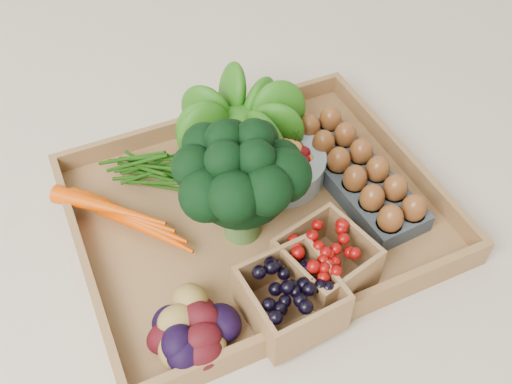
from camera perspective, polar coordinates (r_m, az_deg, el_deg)
name	(u,v)px	position (r m, az deg, el deg)	size (l,w,h in m)	color
ground	(256,217)	(0.92, 0.00, -2.51)	(4.00, 4.00, 0.00)	beige
tray	(256,214)	(0.91, 0.00, -2.21)	(0.55, 0.45, 0.01)	olive
carrots	(123,216)	(0.89, -13.20, -2.31)	(0.20, 0.14, 0.05)	#DC4400
lettuce	(242,118)	(0.95, -1.46, 7.41)	(0.14, 0.14, 0.14)	#1E550D
broccoli	(241,200)	(0.82, -1.50, -0.76)	(0.19, 0.19, 0.15)	black
cherry_bowl	(278,165)	(0.94, 2.17, 2.73)	(0.16, 0.16, 0.04)	#8C9EA5
egg_carton	(356,177)	(0.95, 9.93, 1.50)	(0.10, 0.27, 0.03)	#394349
potatoes	(189,329)	(0.75, -6.68, -13.44)	(0.14, 0.14, 0.08)	#37080D
punnet_blackberry	(291,298)	(0.77, 3.51, -10.54)	(0.12, 0.12, 0.08)	black
punnet_raspberry	(326,262)	(0.80, 6.98, -6.95)	(0.11, 0.11, 0.08)	#6C0604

